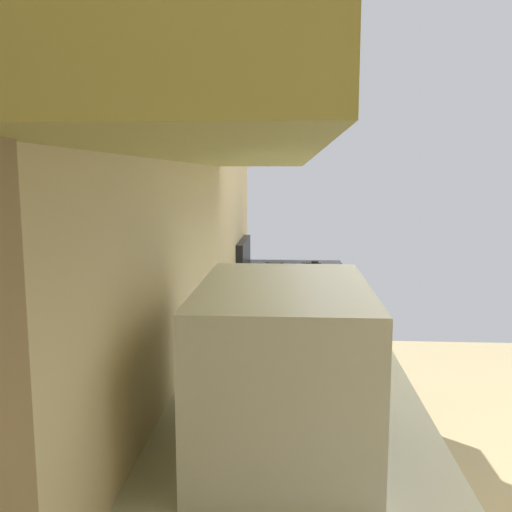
{
  "coord_description": "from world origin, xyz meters",
  "views": [
    {
      "loc": [
        -1.75,
        1.36,
        1.48
      ],
      "look_at": [
        -0.41,
        1.44,
        1.29
      ],
      "focal_mm": 39.23,
      "sensor_mm": 36.0,
      "label": 1
    }
  ],
  "objects_px": {
    "bowl": "(324,344)",
    "oven_range": "(292,343)",
    "kettle": "(315,283)",
    "microwave": "(285,364)"
  },
  "relations": [
    {
      "from": "oven_range",
      "to": "microwave",
      "type": "relative_size",
      "value": 2.07
    },
    {
      "from": "microwave",
      "to": "bowl",
      "type": "relative_size",
      "value": 3.36
    },
    {
      "from": "kettle",
      "to": "microwave",
      "type": "bearing_deg",
      "value": 174.99
    },
    {
      "from": "oven_range",
      "to": "bowl",
      "type": "height_order",
      "value": "oven_range"
    },
    {
      "from": "oven_range",
      "to": "microwave",
      "type": "bearing_deg",
      "value": 179.33
    },
    {
      "from": "oven_range",
      "to": "bowl",
      "type": "xyz_separation_m",
      "value": [
        -1.53,
        -0.09,
        0.47
      ]
    },
    {
      "from": "bowl",
      "to": "oven_range",
      "type": "bearing_deg",
      "value": 3.51
    },
    {
      "from": "kettle",
      "to": "oven_range",
      "type": "bearing_deg",
      "value": 6.81
    },
    {
      "from": "oven_range",
      "to": "microwave",
      "type": "xyz_separation_m",
      "value": [
        -2.15,
        0.03,
        0.62
      ]
    },
    {
      "from": "microwave",
      "to": "kettle",
      "type": "height_order",
      "value": "microwave"
    }
  ]
}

